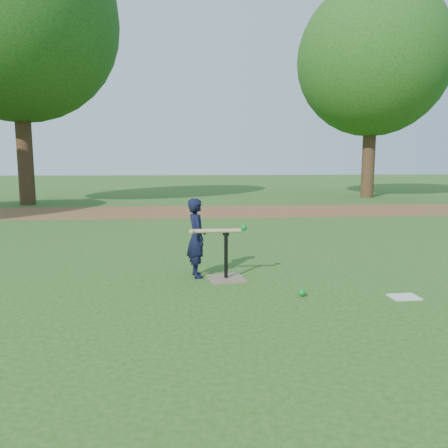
{
  "coord_description": "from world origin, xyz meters",
  "views": [
    {
      "loc": [
        -0.64,
        -5.0,
        1.46
      ],
      "look_at": [
        -0.19,
        0.53,
        0.65
      ],
      "focal_mm": 35.0,
      "sensor_mm": 36.0,
      "label": 1
    }
  ],
  "objects": [
    {
      "name": "child",
      "position": [
        -0.55,
        0.39,
        0.5
      ],
      "size": [
        0.3,
        0.4,
        1.0
      ],
      "primitive_type": "imported",
      "rotation": [
        0.0,
        0.0,
        1.76
      ],
      "color": "black",
      "rests_on": "ground"
    },
    {
      "name": "batting_tee",
      "position": [
        -0.19,
        0.23,
        0.11
      ],
      "size": [
        0.5,
        0.5,
        0.61
      ],
      "color": "#7A664D",
      "rests_on": "ground"
    },
    {
      "name": "clipboard",
      "position": [
        1.66,
        -0.65,
        0.01
      ],
      "size": [
        0.31,
        0.25,
        0.01
      ],
      "primitive_type": "cube",
      "rotation": [
        0.0,
        0.0,
        0.06
      ],
      "color": "silver",
      "rests_on": "ground"
    },
    {
      "name": "tree_right",
      "position": [
        6.5,
        12.0,
        5.29
      ],
      "size": [
        5.8,
        5.8,
        8.21
      ],
      "color": "#382316",
      "rests_on": "ground"
    },
    {
      "name": "wiffle_ball_ground",
      "position": [
        0.57,
        -0.52,
        0.04
      ],
      "size": [
        0.08,
        0.08,
        0.08
      ],
      "primitive_type": "sphere",
      "color": "#0B8026",
      "rests_on": "ground"
    },
    {
      "name": "swing_action",
      "position": [
        -0.27,
        0.21,
        0.62
      ],
      "size": [
        0.72,
        0.17,
        0.1
      ],
      "color": "tan",
      "rests_on": "ground"
    },
    {
      "name": "tree_left",
      "position": [
        -6.0,
        10.0,
        5.87
      ],
      "size": [
        6.4,
        6.4,
        9.08
      ],
      "color": "#382316",
      "rests_on": "ground"
    },
    {
      "name": "ground",
      "position": [
        0.0,
        0.0,
        0.0
      ],
      "size": [
        80.0,
        80.0,
        0.0
      ],
      "primitive_type": "plane",
      "color": "#285116",
      "rests_on": "ground"
    },
    {
      "name": "dirt_strip",
      "position": [
        0.0,
        7.5,
        0.01
      ],
      "size": [
        24.0,
        3.0,
        0.01
      ],
      "primitive_type": "cube",
      "color": "brown",
      "rests_on": "ground"
    }
  ]
}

